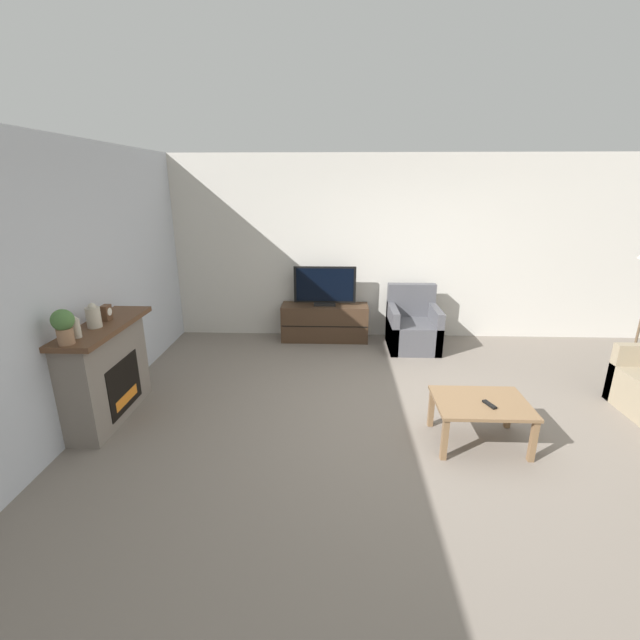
{
  "coord_description": "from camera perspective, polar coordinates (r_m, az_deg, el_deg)",
  "views": [
    {
      "loc": [
        -0.88,
        -3.78,
        2.29
      ],
      "look_at": [
        -1.05,
        0.7,
        0.85
      ],
      "focal_mm": 24.0,
      "sensor_mm": 36.0,
      "label": 1
    }
  ],
  "objects": [
    {
      "name": "ground_plane",
      "position": [
        4.51,
        13.48,
        -13.27
      ],
      "size": [
        24.0,
        24.0,
        0.0
      ],
      "primitive_type": "plane",
      "color": "slate"
    },
    {
      "name": "wall_back",
      "position": [
        6.56,
        9.97,
        9.3
      ],
      "size": [
        12.0,
        0.06,
        2.7
      ],
      "color": "beige",
      "rests_on": "ground"
    },
    {
      "name": "wall_left",
      "position": [
        4.61,
        -30.23,
        3.6
      ],
      "size": [
        0.06,
        12.0,
        2.7
      ],
      "color": "silver",
      "rests_on": "ground"
    },
    {
      "name": "fireplace",
      "position": [
        4.77,
        -26.57,
        -6.08
      ],
      "size": [
        0.44,
        1.26,
        1.0
      ],
      "color": "slate",
      "rests_on": "ground"
    },
    {
      "name": "mantel_vase_left",
      "position": [
        4.27,
        -29.76,
        -0.9
      ],
      "size": [
        0.07,
        0.07,
        0.19
      ],
      "color": "beige",
      "rests_on": "fireplace"
    },
    {
      "name": "mantel_vase_centre_left",
      "position": [
        4.49,
        -27.97,
        0.43
      ],
      "size": [
        0.13,
        0.13,
        0.24
      ],
      "color": "beige",
      "rests_on": "fireplace"
    },
    {
      "name": "mantel_clock",
      "position": [
        4.68,
        -26.62,
        0.88
      ],
      "size": [
        0.08,
        0.11,
        0.15
      ],
      "color": "brown",
      "rests_on": "fireplace"
    },
    {
      "name": "potted_plant",
      "position": [
        4.12,
        -31.03,
        -0.53
      ],
      "size": [
        0.18,
        0.18,
        0.3
      ],
      "color": "#936B4C",
      "rests_on": "fireplace"
    },
    {
      "name": "tv_stand",
      "position": [
        6.48,
        0.63,
        -0.32
      ],
      "size": [
        1.29,
        0.41,
        0.55
      ],
      "color": "#422D1E",
      "rests_on": "ground"
    },
    {
      "name": "tv",
      "position": [
        6.33,
        0.65,
        4.39
      ],
      "size": [
        0.92,
        0.18,
        0.58
      ],
      "color": "black",
      "rests_on": "tv_stand"
    },
    {
      "name": "armchair",
      "position": [
        6.33,
        12.24,
        -1.06
      ],
      "size": [
        0.7,
        0.76,
        0.88
      ],
      "color": "#4C4C51",
      "rests_on": "ground"
    },
    {
      "name": "coffee_table",
      "position": [
        4.19,
        20.66,
        -10.81
      ],
      "size": [
        0.83,
        0.62,
        0.42
      ],
      "color": "brown",
      "rests_on": "ground"
    },
    {
      "name": "remote",
      "position": [
        4.12,
        21.66,
        -10.42
      ],
      "size": [
        0.09,
        0.15,
        0.02
      ],
      "rotation": [
        0.0,
        0.0,
        0.36
      ],
      "color": "black",
      "rests_on": "coffee_table"
    }
  ]
}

